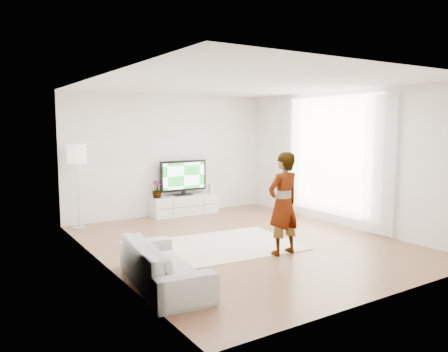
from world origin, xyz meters
TOP-DOWN VIEW (x-y plane):
  - floor at (0.00, 0.00)m, footprint 6.00×6.00m
  - ceiling at (0.00, 0.00)m, footprint 6.00×6.00m
  - wall_left at (-2.50, 0.00)m, footprint 0.02×6.00m
  - wall_right at (2.50, 0.00)m, footprint 0.02×6.00m
  - wall_back at (0.00, 3.00)m, footprint 5.00×0.02m
  - wall_front at (0.00, -3.00)m, footprint 5.00×0.02m
  - window at (2.48, 0.30)m, footprint 0.01×2.60m
  - curtain_near at (2.40, -1.00)m, footprint 0.04×0.70m
  - curtain_far at (2.40, 1.60)m, footprint 0.04×0.70m
  - media_console at (0.25, 2.76)m, footprint 1.62×0.46m
  - television at (0.25, 2.79)m, footprint 1.18×0.23m
  - game_console at (0.96, 2.76)m, footprint 0.05×0.16m
  - potted_plant at (-0.44, 2.77)m, footprint 0.28×0.28m
  - rug at (-0.44, -0.00)m, footprint 2.70×2.05m
  - player at (0.11, -0.96)m, footprint 0.63×0.44m
  - sofa at (-2.08, -1.14)m, footprint 0.99×2.01m
  - floor_lamp at (-2.20, 2.70)m, footprint 0.38×0.38m

SIDE VIEW (x-z plane):
  - floor at x=0.00m, z-range 0.00..0.00m
  - rug at x=-0.44m, z-range 0.00..0.01m
  - media_console at x=0.25m, z-range 0.00..0.46m
  - sofa at x=-2.08m, z-range 0.00..0.56m
  - game_console at x=0.96m, z-range 0.46..0.67m
  - potted_plant at x=-0.44m, z-range 0.46..0.85m
  - player at x=0.11m, z-range 0.01..1.67m
  - television at x=0.25m, z-range 0.49..1.31m
  - curtain_near at x=2.40m, z-range 0.05..2.65m
  - curtain_far at x=2.40m, z-range 0.05..2.65m
  - wall_left at x=-2.50m, z-range 0.00..2.80m
  - wall_right at x=2.50m, z-range 0.00..2.80m
  - wall_back at x=0.00m, z-range 0.00..2.80m
  - wall_front at x=0.00m, z-range 0.00..2.80m
  - floor_lamp at x=-2.20m, z-range 0.59..2.30m
  - window at x=2.48m, z-range 0.20..2.70m
  - ceiling at x=0.00m, z-range 2.80..2.80m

